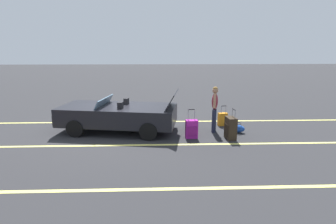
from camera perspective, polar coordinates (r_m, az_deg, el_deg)
ground_plane at (r=9.97m, az=-10.42°, el=-4.01°), size 80.00×80.00×0.00m
lot_line_near at (r=11.11m, az=-9.54°, el=-2.13°), size 18.00×0.12×0.01m
lot_line_mid at (r=8.57m, az=-11.83°, el=-7.03°), size 18.00×0.12×0.01m
lot_line_far at (r=6.17m, az=-16.12°, el=-15.85°), size 18.00×0.12×0.01m
convertible_car at (r=9.87m, az=-11.66°, el=-0.67°), size 4.42×2.41×1.50m
suitcase_large_black at (r=9.12m, az=13.23°, el=-3.38°), size 0.34×0.50×1.02m
suitcase_medium_bright at (r=9.02m, az=5.06°, el=-3.65°), size 0.42×0.28×0.99m
suitcase_small_carryon at (r=10.64m, az=11.58°, el=-1.51°), size 0.37×0.28×0.81m
duffel_bag at (r=9.93m, az=14.30°, el=-3.32°), size 0.71×0.57×0.34m
traveler_person at (r=9.65m, az=9.94°, el=1.14°), size 0.29×0.61×1.65m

